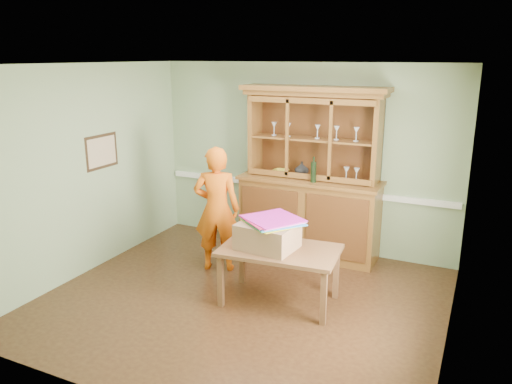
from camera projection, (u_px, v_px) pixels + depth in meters
The scene contains 14 objects.
floor at pixel (242, 300), 5.88m from camera, with size 4.50×4.50×0.00m, color #4E3119.
ceiling at pixel (240, 64), 5.16m from camera, with size 4.50×4.50×0.00m, color white.
wall_back at pixel (303, 157), 7.26m from camera, with size 4.50×4.50×0.00m, color #8CA67C.
wall_left at pixel (86, 171), 6.44m from camera, with size 4.00×4.00×0.00m, color #8CA67C.
wall_right at pixel (459, 217), 4.60m from camera, with size 4.00×4.00×0.00m, color #8CA67C.
wall_front at pixel (123, 253), 3.77m from camera, with size 4.50×4.50×0.00m, color #8CA67C.
chair_rail at pixel (302, 188), 7.36m from camera, with size 4.41×0.05×0.08m, color white.
framed_map at pixel (102, 152), 6.64m from camera, with size 0.03×0.60×0.46m.
window_panel at pixel (456, 210), 4.30m from camera, with size 0.03×0.96×1.36m.
china_hutch at pixel (310, 198), 7.07m from camera, with size 2.03×0.67×2.39m.
dining_table at pixel (280, 255), 5.69m from camera, with size 1.40×0.91×0.67m.
cardboard_box at pixel (267, 236), 5.65m from camera, with size 0.63×0.50×0.29m, color #956A4D.
kite_stack at pixel (272, 221), 5.63m from camera, with size 0.78×0.78×0.05m.
person at pixel (217, 209), 6.55m from camera, with size 0.61×0.40×1.67m, color orange.
Camera 1 is at (2.41, -4.75, 2.79)m, focal length 35.00 mm.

